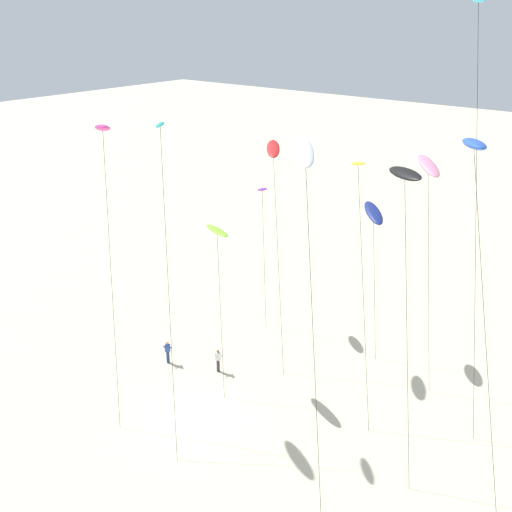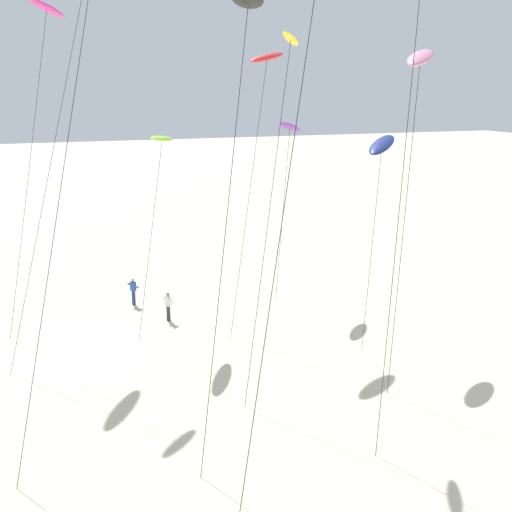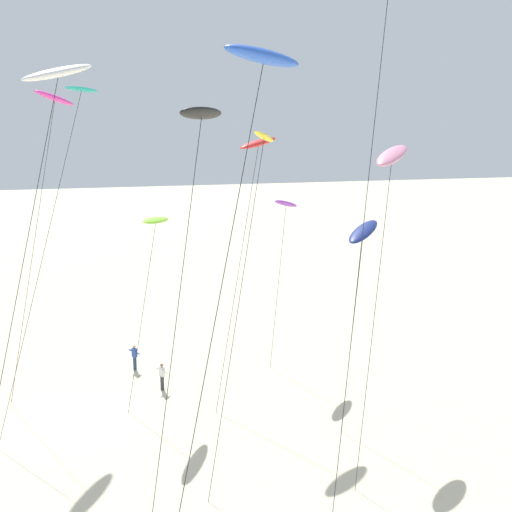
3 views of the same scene
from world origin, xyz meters
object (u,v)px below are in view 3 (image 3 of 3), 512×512
Objects in this scene: kite_purple at (286,205)px; kite_black at (201,116)px; kite_magenta at (54,99)px; kite_flyer_middle at (135,357)px; kite_yellow at (263,144)px; kite_navy at (363,232)px; kite_flyer_nearest at (162,376)px; kite_lime at (156,221)px; kite_white at (57,75)px; kite_pink at (392,156)px; kite_red at (258,144)px; kite_teal at (79,99)px; kite_blue at (263,59)px.

kite_black reaches higher than kite_purple.
kite_magenta is 16.44m from kite_flyer_middle.
kite_black is at bearing -37.15° from kite_yellow.
kite_black reaches higher than kite_flyer_middle.
kite_navy is 14.67m from kite_flyer_nearest.
kite_lime is 9.32m from kite_flyer_nearest.
kite_magenta is (-16.35, -5.51, 1.20)m from kite_black.
kite_white is 13.93m from kite_pink.
kite_red is at bearing 133.47° from kite_white.
kite_red is at bearing -144.77° from kite_navy.
kite_teal is 3.59m from kite_magenta.
kite_flyer_nearest is (-9.81, 4.40, -16.25)m from kite_white.
kite_lime is 6.33× the size of kite_flyer_middle.
kite_pink is at bearing 46.67° from kite_magenta.
kite_yellow is 14.93m from kite_magenta.
kite_black is (-2.79, -1.40, -1.65)m from kite_blue.
kite_lime is 6.33× the size of kite_flyer_nearest.
kite_magenta is (-13.61, -0.77, -0.27)m from kite_white.
kite_magenta reaches higher than kite_pink.
kite_black reaches higher than kite_navy.
kite_purple is at bearing 101.75° from kite_teal.
kite_white reaches higher than kite_flyer_middle.
kite_flyer_middle is at bearing -159.15° from kite_flyer_nearest.
kite_blue is 1.21× the size of kite_pink.
kite_lime is 13.49m from kite_black.
kite_pink is (-2.80, 8.85, -1.60)m from kite_black.
kite_pink is (10.24, 12.97, -2.67)m from kite_teal.
kite_pink is (-5.59, 7.45, -3.25)m from kite_blue.
kite_red is at bearing 165.69° from kite_yellow.
kite_yellow is 1.02× the size of kite_red.
kite_teal is (-15.83, -5.52, -0.57)m from kite_blue.
kite_flyer_nearest and kite_flyer_middle have the same top height.
kite_black is (13.04, 4.12, -1.07)m from kite_teal.
kite_teal reaches higher than kite_flyer_middle.
kite_navy is at bearing 105.95° from kite_white.
kite_purple is 6.57× the size of kite_flyer_middle.
kite_teal is 13.72m from kite_black.
kite_blue is at bearing 6.83° from kite_lime.
kite_lime is 0.60× the size of kite_teal.
kite_black is at bearing -153.28° from kite_blue.
kite_purple is 13.35m from kite_pink.
kite_navy is 19.11m from kite_magenta.
kite_black is (12.53, -5.58, 1.29)m from kite_red.
kite_purple is 0.63× the size of kite_magenta.
kite_teal is at bearing -78.25° from kite_purple.
kite_red reaches higher than kite_flyer_nearest.
kite_yellow is 0.87× the size of kite_teal.
kite_teal is at bearing 176.57° from kite_white.
kite_black is 17.30m from kite_magenta.
kite_navy is 0.72× the size of kite_pink.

